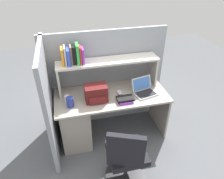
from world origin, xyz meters
The scene contains 13 objects.
ground_plane centered at (0.00, 0.00, 0.00)m, with size 8.00×8.00×0.00m, color #595B60.
desk centered at (-0.39, 0.00, 0.40)m, with size 1.60×0.70×0.73m.
cubicle_partition_rear centered at (0.00, 0.38, 0.78)m, with size 1.84×0.05×1.55m, color gray.
cubicle_partition_left centered at (-0.85, -0.05, 0.78)m, with size 0.05×1.06×1.55m, color gray.
overhead_hutch centered at (0.00, 0.20, 1.08)m, with size 1.44×0.28×0.45m.
reference_books_on_shelf centered at (-0.47, 0.20, 1.30)m, with size 0.29×0.18×0.27m.
laptop centered at (0.47, -0.07, 0.78)m, with size 0.36×0.32×0.22m.
backpack centered at (-0.23, -0.08, 0.84)m, with size 0.30×0.23×0.23m.
computer_mouse centered at (0.12, -0.01, 0.75)m, with size 0.06×0.10×0.03m, color silver.
paper_cup centered at (-0.61, -0.02, 0.77)m, with size 0.08×0.08×0.09m, color white.
snack_canister centered at (-0.58, -0.14, 0.80)m, with size 0.10×0.10×0.14m, color navy.
desk_book_stack centered at (0.15, -0.19, 0.76)m, with size 0.23×0.19×0.06m.
office_chair centered at (-0.03, -0.88, 0.39)m, with size 0.53×0.55×0.93m.
Camera 1 is at (-0.57, -2.41, 2.45)m, focal length 33.81 mm.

